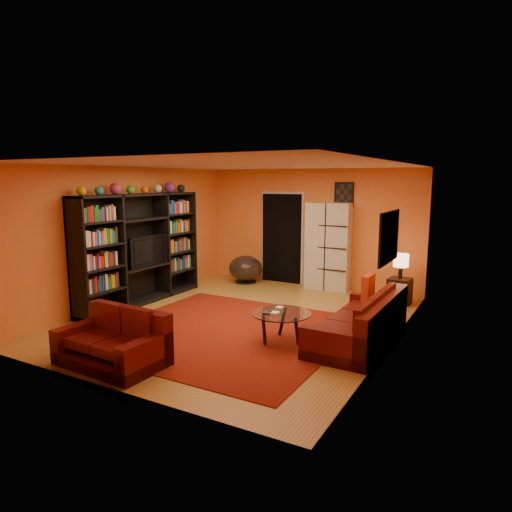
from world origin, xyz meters
The scene contains 20 objects.
floor centered at (0.00, 0.00, 0.00)m, with size 6.00×6.00×0.00m, color olive.
ceiling centered at (0.00, 0.00, 2.60)m, with size 6.00×6.00×0.00m, color white.
wall_back centered at (0.00, 3.00, 1.30)m, with size 6.00×6.00×0.00m, color orange.
wall_front centered at (0.00, -3.00, 1.30)m, with size 6.00×6.00×0.00m, color orange.
wall_left centered at (-2.50, 0.00, 1.30)m, with size 6.00×6.00×0.00m, color orange.
wall_right centered at (2.50, 0.00, 1.30)m, with size 6.00×6.00×0.00m, color orange.
rug centered at (0.10, -0.70, 0.01)m, with size 3.60×3.60×0.01m, color #61130B.
doorway centered at (-0.70, 2.96, 1.02)m, with size 0.95×0.10×2.04m, color black.
wall_art_right centered at (2.48, -0.30, 1.60)m, with size 0.03×1.00×0.70m, color black.
wall_art_back centered at (0.75, 2.98, 2.05)m, with size 0.42×0.03×0.52m, color black.
entertainment_unit centered at (-2.27, 0.00, 1.05)m, with size 0.45×3.00×2.10m, color black.
tv centered at (-2.23, 0.06, 1.01)m, with size 0.13×1.02×0.59m, color black.
sofa centered at (2.14, -0.10, 0.28)m, with size 0.95×2.24×0.85m.
loveseat centered at (-0.46, -2.42, 0.29)m, with size 1.41×0.88×0.85m.
throw_pillow centered at (1.95, 0.73, 0.63)m, with size 0.12×0.42×0.42m, color red.
coffee_table centered at (1.07, -0.69, 0.40)m, with size 0.88×0.88×0.44m.
storage_cabinet centered at (0.49, 2.80, 0.94)m, with size 0.94×0.42×1.88m, color beige.
bowl_chair centered at (-1.39, 2.47, 0.33)m, with size 0.77×0.77×0.63m.
side_table centered at (2.13, 2.31, 0.25)m, with size 0.40×0.40×0.50m, color black.
table_lamp centered at (2.13, 2.31, 0.83)m, with size 0.28×0.28×0.47m.
Camera 1 is at (3.87, -6.47, 2.36)m, focal length 32.00 mm.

